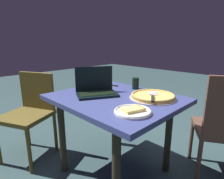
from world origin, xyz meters
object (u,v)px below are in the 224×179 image
pizza_plate (133,111)px  table_knife (110,85)px  chair_far (30,109)px  laptop (96,89)px  drink_cup (136,83)px  pizza_tray (153,96)px  dining_table (115,107)px

pizza_plate → table_knife: (-0.65, 0.43, -0.01)m
chair_far → table_knife: bearing=54.6°
pizza_plate → chair_far: (-1.12, -0.23, -0.22)m
table_knife → chair_far: chair_far is taller
laptop → pizza_plate: 0.51m
table_knife → drink_cup: drink_cup is taller
pizza_tray → pizza_plate: bearing=-76.5°
laptop → pizza_tray: laptop is taller
chair_far → dining_table: bearing=27.5°
dining_table → pizza_plate: 0.39m
laptop → chair_far: laptop is taller
table_knife → drink_cup: 0.29m
laptop → chair_far: bearing=-151.0°
pizza_tray → dining_table: bearing=-144.2°
pizza_tray → chair_far: (-1.03, -0.59, -0.23)m
pizza_tray → chair_far: chair_far is taller
pizza_tray → table_knife: (-0.56, 0.07, -0.02)m
dining_table → pizza_tray: pizza_tray is taller
pizza_plate → drink_cup: size_ratio=2.22×
pizza_plate → pizza_tray: (-0.09, 0.36, 0.01)m
pizza_plate → dining_table: bearing=151.2°
dining_table → pizza_tray: bearing=35.8°
drink_cup → laptop: bearing=-107.2°
chair_far → pizza_tray: bearing=29.6°
table_knife → drink_cup: (0.27, 0.08, 0.05)m
pizza_plate → chair_far: size_ratio=0.28×
dining_table → pizza_plate: (0.33, -0.18, 0.11)m
laptop → drink_cup: laptop is taller
dining_table → drink_cup: (-0.05, 0.32, 0.15)m
pizza_plate → drink_cup: 0.63m
dining_table → laptop: laptop is taller
dining_table → pizza_plate: size_ratio=4.21×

